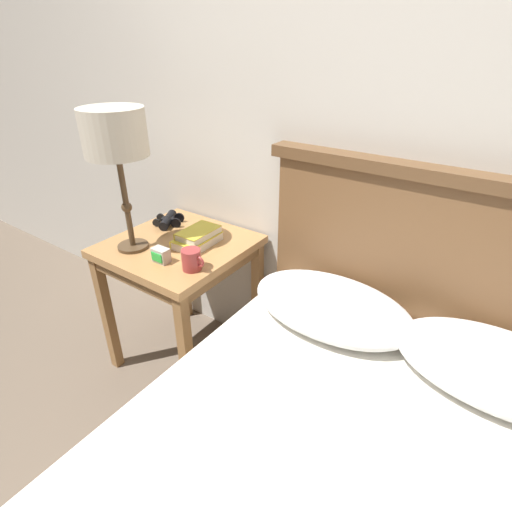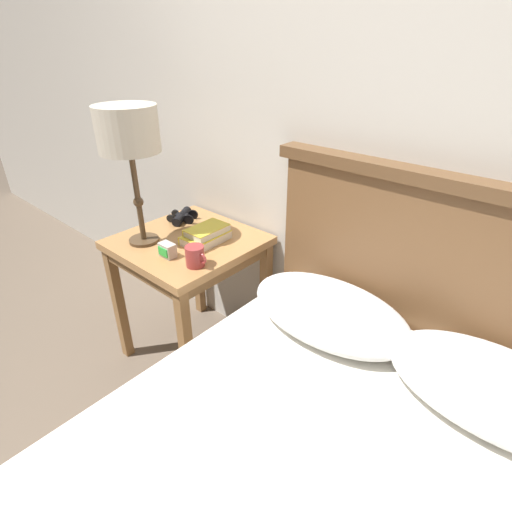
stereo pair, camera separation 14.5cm
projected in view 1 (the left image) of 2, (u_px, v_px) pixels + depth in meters
The scene contains 8 objects.
wall_back at pixel (370, 91), 1.37m from camera, with size 8.00×0.06×2.60m.
nightstand at pixel (180, 260), 1.81m from camera, with size 0.58×0.58×0.66m.
table_lamp at pixel (115, 137), 1.50m from camera, with size 0.24×0.24×0.58m.
book_on_nightstand at pixel (197, 240), 1.75m from camera, with size 0.14×0.21×0.04m.
book_stacked_on_top at pixel (198, 233), 1.74m from camera, with size 0.12×0.19×0.03m.
binoculars_pair at pixel (168, 220), 1.93m from camera, with size 0.16×0.16×0.05m.
coffee_mug at pixel (192, 260), 1.55m from camera, with size 0.10×0.08×0.08m.
alarm_clock at pixel (161, 255), 1.61m from camera, with size 0.07×0.05×0.06m.
Camera 1 is at (0.52, -0.37, 1.46)m, focal length 28.00 mm.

